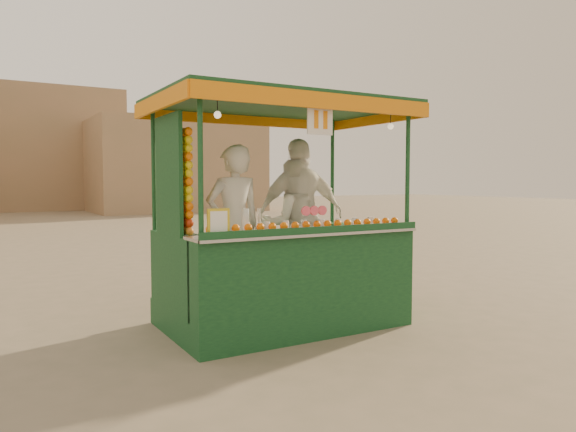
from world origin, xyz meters
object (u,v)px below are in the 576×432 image
vendor_middle (292,226)px  juice_cart (280,255)px  vendor_right (301,215)px  vendor_left (234,225)px

vendor_middle → juice_cart: bearing=59.1°
juice_cart → vendor_right: 0.78m
vendor_middle → vendor_right: size_ratio=0.86×
vendor_middle → vendor_right: vendor_right is taller
vendor_left → vendor_middle: size_ratio=1.08×
vendor_middle → vendor_right: 0.17m
vendor_middle → vendor_right: bearing=165.5°
vendor_left → vendor_middle: vendor_left is taller
juice_cart → vendor_left: 0.64m
vendor_left → vendor_right: (1.04, 0.28, 0.07)m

